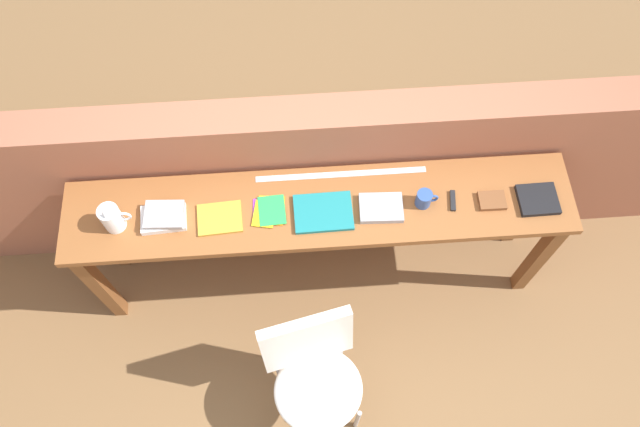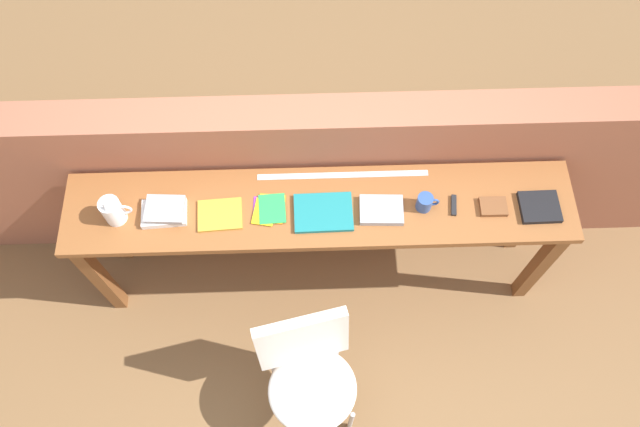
{
  "view_description": "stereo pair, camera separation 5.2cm",
  "coord_description": "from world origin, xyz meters",
  "px_view_note": "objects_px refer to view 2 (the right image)",
  "views": [
    {
      "loc": [
        -0.09,
        -1.08,
        3.58
      ],
      "look_at": [
        0.0,
        0.25,
        0.9
      ],
      "focal_mm": 35.0,
      "sensor_mm": 36.0,
      "label": 1
    },
    {
      "loc": [
        -0.04,
        -1.08,
        3.58
      ],
      "look_at": [
        0.0,
        0.25,
        0.9
      ],
      "focal_mm": 35.0,
      "sensor_mm": 36.0,
      "label": 2
    }
  ],
  "objects_px": {
    "multitool_folded": "(454,205)",
    "magazine_cycling": "(220,215)",
    "chair_white_moulded": "(309,373)",
    "pitcher_white": "(113,211)",
    "book_repair_rightmost": "(540,207)",
    "book_stack_leftmost": "(164,211)",
    "pamphlet_pile_colourful": "(269,209)",
    "book_open_centre": "(323,213)",
    "mug": "(425,202)",
    "leather_journal_brown": "(493,207)"
  },
  "relations": [
    {
      "from": "multitool_folded",
      "to": "leather_journal_brown",
      "type": "relative_size",
      "value": 0.85
    },
    {
      "from": "magazine_cycling",
      "to": "book_open_centre",
      "type": "bearing_deg",
      "value": -3.95
    },
    {
      "from": "pitcher_white",
      "to": "mug",
      "type": "distance_m",
      "value": 1.48
    },
    {
      "from": "book_stack_leftmost",
      "to": "pitcher_white",
      "type": "bearing_deg",
      "value": -176.54
    },
    {
      "from": "book_open_centre",
      "to": "multitool_folded",
      "type": "bearing_deg",
      "value": 0.95
    },
    {
      "from": "pitcher_white",
      "to": "book_stack_leftmost",
      "type": "bearing_deg",
      "value": 3.46
    },
    {
      "from": "book_open_centre",
      "to": "pamphlet_pile_colourful",
      "type": "bearing_deg",
      "value": 173.25
    },
    {
      "from": "pamphlet_pile_colourful",
      "to": "leather_journal_brown",
      "type": "distance_m",
      "value": 1.09
    },
    {
      "from": "chair_white_moulded",
      "to": "pitcher_white",
      "type": "distance_m",
      "value": 1.21
    },
    {
      "from": "book_open_centre",
      "to": "multitool_folded",
      "type": "relative_size",
      "value": 2.56
    },
    {
      "from": "magazine_cycling",
      "to": "book_open_centre",
      "type": "height_order",
      "value": "book_open_centre"
    },
    {
      "from": "book_stack_leftmost",
      "to": "magazine_cycling",
      "type": "distance_m",
      "value": 0.26
    },
    {
      "from": "pitcher_white",
      "to": "multitool_folded",
      "type": "height_order",
      "value": "pitcher_white"
    },
    {
      "from": "pitcher_white",
      "to": "pamphlet_pile_colourful",
      "type": "height_order",
      "value": "pitcher_white"
    },
    {
      "from": "multitool_folded",
      "to": "book_repair_rightmost",
      "type": "relative_size",
      "value": 0.58
    },
    {
      "from": "book_repair_rightmost",
      "to": "magazine_cycling",
      "type": "bearing_deg",
      "value": 178.85
    },
    {
      "from": "book_stack_leftmost",
      "to": "book_open_centre",
      "type": "xyz_separation_m",
      "value": [
        0.76,
        -0.02,
        -0.02
      ]
    },
    {
      "from": "pitcher_white",
      "to": "leather_journal_brown",
      "type": "xyz_separation_m",
      "value": [
        1.81,
        -0.0,
        -0.07
      ]
    },
    {
      "from": "chair_white_moulded",
      "to": "mug",
      "type": "relative_size",
      "value": 8.1
    },
    {
      "from": "pamphlet_pile_colourful",
      "to": "multitool_folded",
      "type": "xyz_separation_m",
      "value": [
        0.9,
        -0.01,
        0.0
      ]
    },
    {
      "from": "chair_white_moulded",
      "to": "book_stack_leftmost",
      "type": "xyz_separation_m",
      "value": [
        -0.67,
        0.7,
        0.38
      ]
    },
    {
      "from": "pamphlet_pile_colourful",
      "to": "book_open_centre",
      "type": "distance_m",
      "value": 0.27
    },
    {
      "from": "chair_white_moulded",
      "to": "mug",
      "type": "xyz_separation_m",
      "value": [
        0.58,
        0.71,
        0.4
      ]
    },
    {
      "from": "pitcher_white",
      "to": "multitool_folded",
      "type": "bearing_deg",
      "value": 0.52
    },
    {
      "from": "book_open_centre",
      "to": "multitool_folded",
      "type": "height_order",
      "value": "book_open_centre"
    },
    {
      "from": "book_stack_leftmost",
      "to": "pamphlet_pile_colourful",
      "type": "height_order",
      "value": "book_stack_leftmost"
    },
    {
      "from": "book_stack_leftmost",
      "to": "mug",
      "type": "height_order",
      "value": "mug"
    },
    {
      "from": "book_stack_leftmost",
      "to": "pamphlet_pile_colourful",
      "type": "bearing_deg",
      "value": 0.76
    },
    {
      "from": "book_repair_rightmost",
      "to": "pamphlet_pile_colourful",
      "type": "bearing_deg",
      "value": 177.85
    },
    {
      "from": "pitcher_white",
      "to": "book_stack_leftmost",
      "type": "relative_size",
      "value": 0.83
    },
    {
      "from": "multitool_folded",
      "to": "magazine_cycling",
      "type": "bearing_deg",
      "value": -179.21
    },
    {
      "from": "pitcher_white",
      "to": "leather_journal_brown",
      "type": "relative_size",
      "value": 1.41
    },
    {
      "from": "multitool_folded",
      "to": "pamphlet_pile_colourful",
      "type": "bearing_deg",
      "value": 179.64
    },
    {
      "from": "chair_white_moulded",
      "to": "multitool_folded",
      "type": "relative_size",
      "value": 8.1
    },
    {
      "from": "chair_white_moulded",
      "to": "pamphlet_pile_colourful",
      "type": "distance_m",
      "value": 0.82
    },
    {
      "from": "chair_white_moulded",
      "to": "book_open_centre",
      "type": "bearing_deg",
      "value": 82.41
    },
    {
      "from": "chair_white_moulded",
      "to": "mug",
      "type": "distance_m",
      "value": 1.0
    },
    {
      "from": "book_open_centre",
      "to": "book_stack_leftmost",
      "type": "bearing_deg",
      "value": 177.51
    },
    {
      "from": "pitcher_white",
      "to": "pamphlet_pile_colourful",
      "type": "distance_m",
      "value": 0.73
    },
    {
      "from": "mug",
      "to": "book_stack_leftmost",
      "type": "bearing_deg",
      "value": -179.92
    },
    {
      "from": "mug",
      "to": "leather_journal_brown",
      "type": "xyz_separation_m",
      "value": [
        0.33,
        -0.02,
        -0.03
      ]
    },
    {
      "from": "book_stack_leftmost",
      "to": "leather_journal_brown",
      "type": "relative_size",
      "value": 1.7
    },
    {
      "from": "book_stack_leftmost",
      "to": "mug",
      "type": "relative_size",
      "value": 2.01
    },
    {
      "from": "pitcher_white",
      "to": "book_repair_rightmost",
      "type": "bearing_deg",
      "value": -0.29
    },
    {
      "from": "magazine_cycling",
      "to": "mug",
      "type": "distance_m",
      "value": 0.99
    },
    {
      "from": "pitcher_white",
      "to": "book_open_centre",
      "type": "xyz_separation_m",
      "value": [
        0.99,
        -0.01,
        -0.07
      ]
    },
    {
      "from": "pitcher_white",
      "to": "mug",
      "type": "height_order",
      "value": "pitcher_white"
    },
    {
      "from": "book_stack_leftmost",
      "to": "pamphlet_pile_colourful",
      "type": "distance_m",
      "value": 0.5
    },
    {
      "from": "chair_white_moulded",
      "to": "pitcher_white",
      "type": "xyz_separation_m",
      "value": [
        -0.9,
        0.69,
        0.43
      ]
    },
    {
      "from": "book_stack_leftmost",
      "to": "book_repair_rightmost",
      "type": "relative_size",
      "value": 1.16
    }
  ]
}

